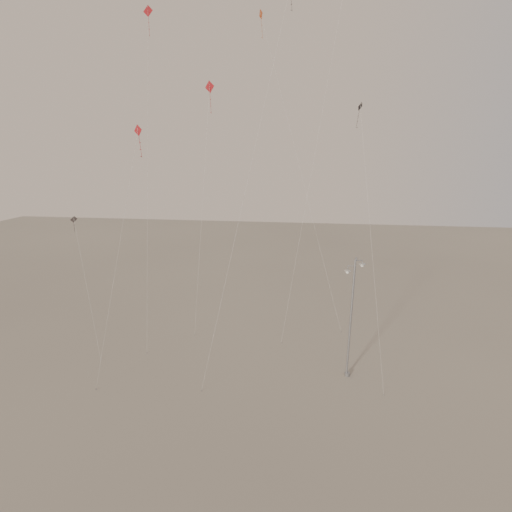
# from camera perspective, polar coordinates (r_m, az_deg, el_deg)

# --- Properties ---
(ground) EXTENTS (160.00, 160.00, 0.00)m
(ground) POSITION_cam_1_polar(r_m,az_deg,el_deg) (30.64, 0.40, -21.18)
(ground) COLOR gray
(ground) RESTS_ON ground
(street_lamp) EXTENTS (1.61, 0.64, 10.14)m
(street_lamp) POSITION_cam_1_polar(r_m,az_deg,el_deg) (32.89, 13.43, -8.20)
(street_lamp) COLOR #989AA1
(street_lamp) RESTS_ON ground
(kite_0) EXTENTS (2.14, 9.66, 31.48)m
(kite_0) POSITION_cam_1_polar(r_m,az_deg,el_deg) (42.74, -15.19, 23.29)
(kite_0) COLOR maroon
(kite_0) RESTS_ON ground
(kite_1) EXTENTS (5.92, 9.54, 30.87)m
(kite_1) POSITION_cam_1_polar(r_m,az_deg,el_deg) (33.97, 1.96, 23.56)
(kite_1) COLOR #302928
(kite_1) RESTS_ON ground
(kite_2) EXTENTS (6.10, 7.91, 38.53)m
(kite_2) POSITION_cam_1_polar(r_m,az_deg,el_deg) (43.47, 12.05, 31.37)
(kite_2) COLOR maroon
(kite_2) RESTS_ON ground
(kite_3) EXTENTS (4.38, 2.47, 19.79)m
(kite_3) POSITION_cam_1_polar(r_m,az_deg,el_deg) (30.26, -17.69, 9.12)
(kite_3) COLOR maroon
(kite_3) RESTS_ON ground
(kite_4) EXTENTS (2.40, 9.74, 22.11)m
(kite_4) POSITION_cam_1_polar(r_m,az_deg,el_deg) (35.33, 15.29, 12.08)
(kite_4) COLOR #302928
(kite_4) RESTS_ON ground
(kite_5) EXTENTS (9.75, 8.82, 32.58)m
(kite_5) POSITION_cam_1_polar(r_m,az_deg,el_deg) (45.95, 3.07, 23.76)
(kite_5) COLOR maroon
(kite_5) RESTS_ON ground
(kite_6) EXTENTS (3.58, 3.70, 12.31)m
(kite_6) POSITION_cam_1_polar(r_m,az_deg,el_deg) (39.61, -23.86, 0.62)
(kite_6) COLOR #302928
(kite_6) RESTS_ON ground
(kite_7) EXTENTS (2.00, 3.45, 24.36)m
(kite_7) POSITION_cam_1_polar(r_m,az_deg,el_deg) (39.83, -6.96, 17.86)
(kite_7) COLOR maroon
(kite_7) RESTS_ON ground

